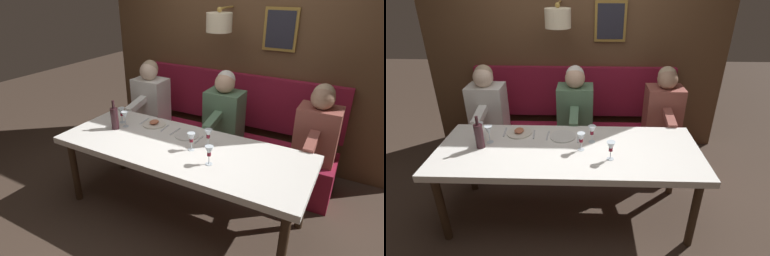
{
  "view_description": "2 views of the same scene",
  "coord_description": "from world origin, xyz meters",
  "views": [
    {
      "loc": [
        -2.18,
        -1.35,
        2.09
      ],
      "look_at": [
        0.05,
        -0.09,
        0.92
      ],
      "focal_mm": 29.83,
      "sensor_mm": 36.0,
      "label": 1
    },
    {
      "loc": [
        -2.28,
        -0.17,
        2.1
      ],
      "look_at": [
        0.05,
        -0.09,
        0.92
      ],
      "focal_mm": 28.19,
      "sensor_mm": 36.0,
      "label": 2
    }
  ],
  "objects": [
    {
      "name": "ground_plane",
      "position": [
        0.0,
        0.0,
        0.0
      ],
      "size": [
        12.0,
        12.0,
        0.0
      ],
      "primitive_type": "plane",
      "color": "#423328"
    },
    {
      "name": "dining_table",
      "position": [
        0.0,
        0.0,
        0.67
      ],
      "size": [
        0.9,
        2.32,
        0.74
      ],
      "color": "white",
      "rests_on": "ground_plane"
    },
    {
      "name": "banquette_bench",
      "position": [
        0.89,
        0.0,
        0.23
      ],
      "size": [
        0.52,
        2.52,
        0.45
      ],
      "primitive_type": "cube",
      "color": "maroon",
      "rests_on": "ground_plane"
    },
    {
      "name": "back_wall_panel",
      "position": [
        1.46,
        -0.0,
        1.37
      ],
      "size": [
        0.59,
        3.72,
        2.9
      ],
      "color": "brown",
      "rests_on": "ground_plane"
    },
    {
      "name": "diner_nearest",
      "position": [
        0.88,
        -1.02,
        0.82
      ],
      "size": [
        0.6,
        0.4,
        0.79
      ],
      "color": "#934C42",
      "rests_on": "banquette_bench"
    },
    {
      "name": "diner_near",
      "position": [
        0.88,
        -0.03,
        0.82
      ],
      "size": [
        0.6,
        0.4,
        0.79
      ],
      "color": "#567A5B",
      "rests_on": "banquette_bench"
    },
    {
      "name": "diner_middle",
      "position": [
        0.88,
        0.98,
        0.82
      ],
      "size": [
        0.6,
        0.4,
        0.79
      ],
      "color": "white",
      "rests_on": "banquette_bench"
    },
    {
      "name": "place_setting_0",
      "position": [
        0.21,
        0.06,
        0.75
      ],
      "size": [
        0.24,
        0.31,
        0.01
      ],
      "color": "silver",
      "rests_on": "dining_table"
    },
    {
      "name": "place_setting_1",
      "position": [
        0.27,
        0.49,
        0.75
      ],
      "size": [
        0.24,
        0.32,
        0.05
      ],
      "color": "silver",
      "rests_on": "dining_table"
    },
    {
      "name": "wine_glass_0",
      "position": [
        -0.01,
        -0.12,
        0.86
      ],
      "size": [
        0.07,
        0.07,
        0.16
      ],
      "color": "silver",
      "rests_on": "dining_table"
    },
    {
      "name": "wine_glass_1",
      "position": [
        0.13,
        -0.21,
        0.86
      ],
      "size": [
        0.07,
        0.07,
        0.16
      ],
      "color": "silver",
      "rests_on": "dining_table"
    },
    {
      "name": "wine_glass_2",
      "position": [
        0.09,
        0.72,
        0.86
      ],
      "size": [
        0.07,
        0.07,
        0.16
      ],
      "color": "silver",
      "rests_on": "dining_table"
    },
    {
      "name": "wine_glass_3",
      "position": [
        -0.16,
        -0.36,
        0.86
      ],
      "size": [
        0.07,
        0.07,
        0.16
      ],
      "color": "silver",
      "rests_on": "dining_table"
    },
    {
      "name": "wine_glass_4",
      "position": [
        0.16,
        0.82,
        0.86
      ],
      "size": [
        0.07,
        0.07,
        0.16
      ],
      "color": "silver",
      "rests_on": "dining_table"
    },
    {
      "name": "wine_bottle",
      "position": [
        0.0,
        0.78,
        0.86
      ],
      "size": [
        0.08,
        0.08,
        0.3
      ],
      "color": "#33191E",
      "rests_on": "dining_table"
    }
  ]
}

